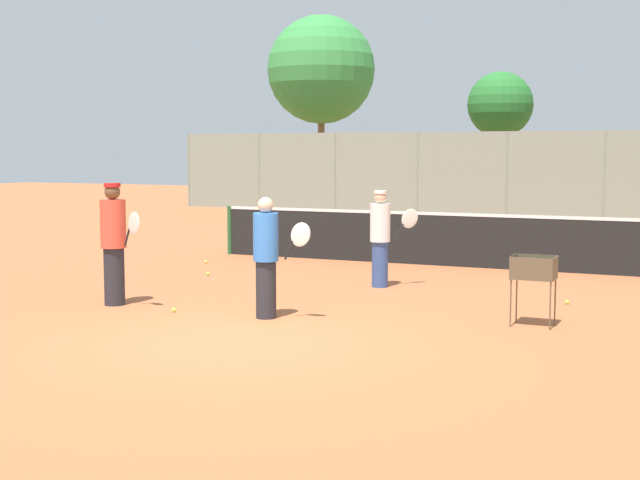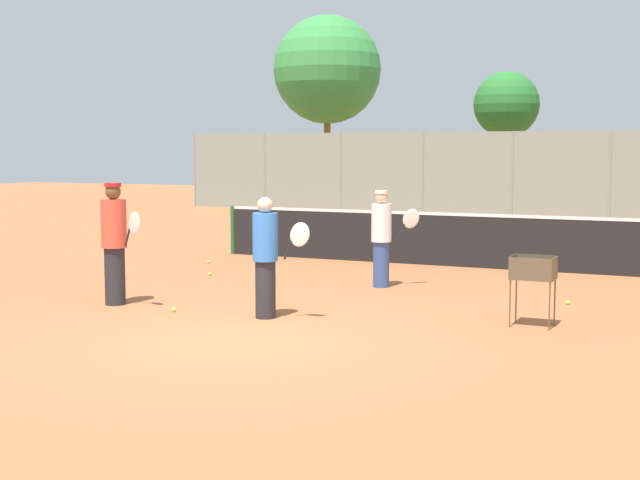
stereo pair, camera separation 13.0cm
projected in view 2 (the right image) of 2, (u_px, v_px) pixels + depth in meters
ground_plane at (232, 343)px, 10.71m from camera, size 80.00×80.00×0.00m
tennis_net at (435, 238)px, 17.82m from camera, size 9.47×0.10×1.07m
back_fence at (560, 174)px, 30.23m from camera, size 29.43×0.08×2.95m
tree_1 at (327, 70)px, 38.64m from camera, size 4.68×4.68×8.12m
tree_5 at (506, 107)px, 35.62m from camera, size 2.62×2.62×5.43m
player_white_outfit at (266, 256)px, 12.21m from camera, size 0.90×0.35×1.67m
player_red_cap at (382, 237)px, 14.98m from camera, size 0.75×0.63×1.63m
player_yellow_shirt at (114, 242)px, 13.27m from camera, size 0.90×0.46×1.82m
ball_cart at (533, 274)px, 11.64m from camera, size 0.56×0.41×0.93m
tennis_ball_0 at (174, 310)px, 12.75m from camera, size 0.07×0.07×0.07m
tennis_ball_1 at (210, 274)px, 16.45m from camera, size 0.07×0.07×0.07m
tennis_ball_2 at (209, 262)px, 18.22m from camera, size 0.07×0.07×0.07m
tennis_ball_3 at (568, 302)px, 13.35m from camera, size 0.07×0.07×0.07m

